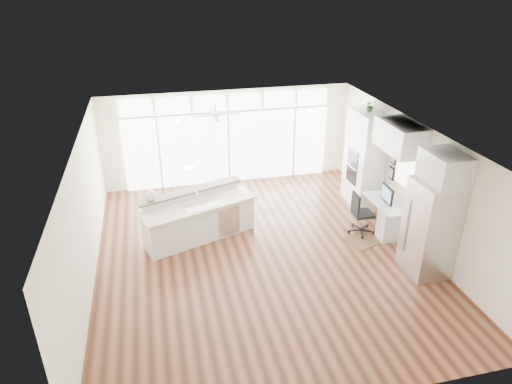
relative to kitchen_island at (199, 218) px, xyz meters
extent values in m
cube|color=#442214|center=(1.22, -1.00, -0.54)|extent=(7.00, 8.00, 0.02)
cube|color=white|center=(1.22, -1.00, 2.17)|extent=(7.00, 8.00, 0.02)
cube|color=white|center=(1.22, 3.00, 0.82)|extent=(7.00, 0.04, 2.70)
cube|color=white|center=(1.22, -5.00, 0.82)|extent=(7.00, 0.04, 2.70)
cube|color=white|center=(-2.28, -1.00, 0.82)|extent=(0.04, 8.00, 2.70)
cube|color=white|center=(4.72, -1.00, 0.82)|extent=(0.04, 8.00, 2.70)
cube|color=white|center=(1.22, 2.94, 0.52)|extent=(5.80, 0.06, 2.08)
cube|color=white|center=(1.22, 2.94, 1.85)|extent=(5.90, 0.06, 0.40)
cube|color=white|center=(4.68, -0.70, 1.02)|extent=(0.04, 0.85, 0.85)
cube|color=silver|center=(0.72, 1.80, 1.95)|extent=(1.16, 1.16, 0.32)
cube|color=white|center=(1.22, -0.80, 2.15)|extent=(3.40, 3.00, 0.02)
cube|color=silver|center=(4.39, 0.80, 0.72)|extent=(0.64, 1.20, 2.50)
cube|color=silver|center=(4.35, -0.70, -0.15)|extent=(0.72, 1.30, 0.76)
cube|color=silver|center=(4.39, -0.70, 1.82)|extent=(0.64, 1.30, 0.64)
cube|color=silver|center=(4.33, -2.35, 0.47)|extent=(0.76, 0.90, 2.00)
cube|color=silver|center=(4.39, -2.35, 1.77)|extent=(0.64, 0.90, 0.60)
cube|color=black|center=(4.68, -0.08, 0.87)|extent=(0.06, 0.22, 0.80)
cube|color=silver|center=(0.00, 0.00, 0.00)|extent=(2.85, 1.85, 1.06)
cube|color=#341E10|center=(3.70, -0.97, -0.52)|extent=(1.04, 0.89, 0.01)
cube|color=black|center=(3.74, -0.64, -0.02)|extent=(0.54, 0.50, 1.02)
sphere|color=white|center=(-1.03, 0.05, 0.65)|extent=(0.33, 0.33, 0.25)
cube|color=black|center=(4.27, -0.70, 0.45)|extent=(0.11, 0.53, 0.44)
cube|color=white|center=(4.10, -0.70, 0.24)|extent=(0.15, 0.34, 0.02)
imported|color=#275123|center=(4.39, 0.80, 2.08)|extent=(0.28, 0.31, 0.23)
camera|label=1|loc=(-0.83, -9.16, 5.09)|focal=32.00mm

